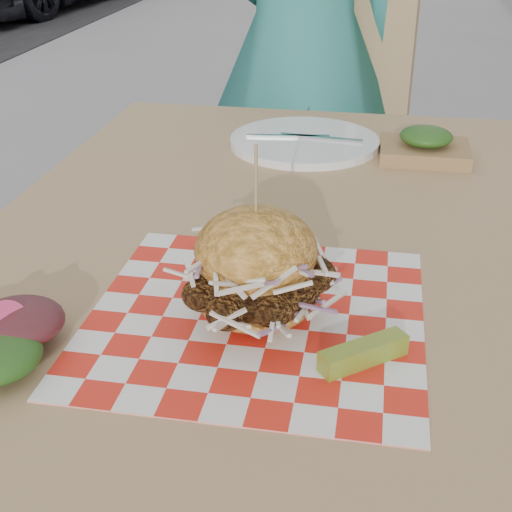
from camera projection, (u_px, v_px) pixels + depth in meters
The scene contains 9 objects.
ground at pixel (207, 490), 1.55m from camera, with size 80.00×80.00×0.00m, color gray.
diner at pixel (301, 46), 1.88m from camera, with size 0.58×0.38×1.59m, color teal.
patio_table at pixel (272, 283), 1.00m from camera, with size 0.80×1.20×0.75m.
patio_chair at pixel (337, 138), 1.96m from camera, with size 0.50×0.50×0.95m.
paper_liner at pixel (256, 316), 0.78m from camera, with size 0.36×0.36×0.00m, color red.
sandwich at pixel (256, 272), 0.75m from camera, with size 0.17×0.17×0.19m.
pickle_spear at pixel (363, 353), 0.70m from camera, with size 0.10×0.02×0.02m, color olive.
place_setting at pixel (304, 142), 1.29m from camera, with size 0.27×0.27×0.02m.
kraft_tray at pixel (425, 146), 1.22m from camera, with size 0.15×0.12×0.06m.
Camera 1 is at (0.31, -1.10, 1.17)m, focal length 50.00 mm.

